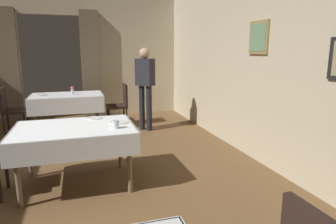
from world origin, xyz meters
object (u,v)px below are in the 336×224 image
at_px(dining_table_far, 67,99).
at_px(chair_far_left, 10,108).
at_px(flower_vase_far, 72,90).
at_px(plate_far_b, 42,95).
at_px(person_waiter_by_doorway, 145,82).
at_px(glass_mid_b, 116,124).
at_px(dining_table_mid, 75,134).
at_px(plate_mid_a, 94,118).
at_px(chair_far_right, 120,103).
at_px(plate_mid_c, 119,122).

relative_size(dining_table_far, chair_far_left, 1.58).
bearing_deg(flower_vase_far, plate_far_b, 176.89).
bearing_deg(person_waiter_by_doorway, glass_mid_b, -110.19).
bearing_deg(flower_vase_far, chair_far_left, 175.88).
height_order(dining_table_mid, flower_vase_far, flower_vase_far).
relative_size(dining_table_mid, chair_far_left, 1.53).
xyz_separation_m(dining_table_mid, plate_mid_a, (0.25, 0.38, 0.09)).
relative_size(dining_table_mid, plate_mid_a, 6.64).
distance_m(chair_far_left, plate_mid_a, 3.02).
bearing_deg(chair_far_right, chair_far_left, 178.01).
distance_m(dining_table_mid, plate_mid_c, 0.55).
height_order(dining_table_far, person_waiter_by_doorway, person_waiter_by_doorway).
bearing_deg(plate_mid_a, chair_far_right, 74.43).
relative_size(glass_mid_b, person_waiter_by_doorway, 0.06).
height_order(plate_far_b, person_waiter_by_doorway, person_waiter_by_doorway).
bearing_deg(glass_mid_b, dining_table_mid, 154.26).
relative_size(plate_mid_c, flower_vase_far, 1.39).
xyz_separation_m(dining_table_mid, flower_vase_far, (-0.05, 2.88, 0.18)).
bearing_deg(chair_far_right, plate_mid_c, -98.15).
distance_m(chair_far_left, person_waiter_by_doorway, 2.82).
bearing_deg(plate_mid_a, plate_far_b, 109.94).
distance_m(glass_mid_b, person_waiter_by_doorway, 2.72).
distance_m(plate_far_b, person_waiter_by_doorway, 2.17).
relative_size(dining_table_mid, chair_far_right, 1.53).
height_order(dining_table_far, chair_far_right, chair_far_right).
bearing_deg(plate_far_b, chair_far_left, 174.90).
xyz_separation_m(chair_far_left, person_waiter_by_doorway, (2.69, -0.65, 0.51)).
xyz_separation_m(chair_far_right, chair_far_left, (-2.24, 0.08, 0.00)).
bearing_deg(dining_table_mid, chair_far_right, 71.75).
distance_m(dining_table_far, glass_mid_b, 3.17).
distance_m(dining_table_mid, glass_mid_b, 0.54).
height_order(dining_table_far, glass_mid_b, glass_mid_b).
bearing_deg(dining_table_far, plate_mid_a, -80.41).
bearing_deg(dining_table_mid, plate_far_b, 102.86).
distance_m(plate_mid_a, plate_far_b, 2.69).
height_order(glass_mid_b, person_waiter_by_doorway, person_waiter_by_doorway).
bearing_deg(plate_mid_c, flower_vase_far, 101.87).
bearing_deg(person_waiter_by_doorway, dining_table_far, 160.20).
xyz_separation_m(dining_table_far, plate_far_b, (-0.50, 0.03, 0.11)).
height_order(dining_table_mid, chair_far_left, chair_far_left).
xyz_separation_m(dining_table_far, person_waiter_by_doorway, (1.57, -0.57, 0.38)).
distance_m(plate_mid_a, person_waiter_by_doorway, 2.27).
bearing_deg(plate_mid_a, dining_table_far, 99.59).
relative_size(dining_table_far, plate_mid_c, 6.16).
relative_size(plate_mid_c, person_waiter_by_doorway, 0.14).
bearing_deg(plate_mid_a, person_waiter_by_doorway, 59.25).
bearing_deg(plate_far_b, plate_mid_c, -67.15).
height_order(glass_mid_b, plate_mid_c, glass_mid_b).
bearing_deg(dining_table_mid, plate_mid_a, 56.25).
xyz_separation_m(chair_far_left, plate_far_b, (0.63, -0.06, 0.24)).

